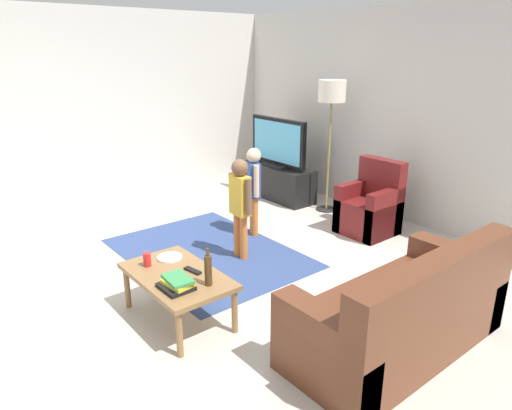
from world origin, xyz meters
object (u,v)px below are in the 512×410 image
at_px(floor_lamp, 332,98).
at_px(plate, 170,257).
at_px(book_stack, 177,283).
at_px(couch, 407,317).
at_px(armchair, 371,209).
at_px(soda_can, 147,259).
at_px(child_near_tv, 254,183).
at_px(tv_remote, 193,271).
at_px(bottle, 208,270).
at_px(tv, 278,143).
at_px(coffee_table, 177,279).
at_px(child_center, 240,200).
at_px(tv_stand, 278,182).

height_order(floor_lamp, plate, floor_lamp).
distance_m(floor_lamp, book_stack, 3.59).
relative_size(couch, book_stack, 6.68).
xyz_separation_m(armchair, soda_can, (-0.04, -2.96, 0.18)).
relative_size(child_near_tv, tv_remote, 6.30).
bearing_deg(bottle, soda_can, -159.86).
bearing_deg(tv, book_stack, -53.36).
distance_m(coffee_table, book_stack, 0.26).
bearing_deg(child_center, plate, -71.24).
height_order(book_stack, tv_remote, book_stack).
xyz_separation_m(armchair, coffee_table, (0.24, -2.84, 0.07)).
bearing_deg(armchair, floor_lamp, 168.11).
distance_m(couch, armchair, 2.42).
bearing_deg(couch, coffee_table, -142.95).
bearing_deg(tv_stand, couch, -27.43).
xyz_separation_m(couch, child_center, (-2.10, 0.05, 0.37)).
distance_m(coffee_table, plate, 0.32).
height_order(floor_lamp, book_stack, floor_lamp).
bearing_deg(book_stack, plate, 157.15).
relative_size(tv_stand, coffee_table, 1.20).
distance_m(tv_remote, soda_can, 0.41).
bearing_deg(tv_remote, armchair, 85.48).
bearing_deg(child_center, armchair, 76.17).
relative_size(tv, floor_lamp, 0.62).
height_order(child_center, bottle, child_center).
relative_size(couch, tv_remote, 10.59).
height_order(coffee_table, bottle, bottle).
height_order(child_near_tv, coffee_table, child_near_tv).
height_order(armchair, child_center, child_center).
height_order(tv_stand, soda_can, soda_can).
bearing_deg(tv_remote, bottle, -14.81).
bearing_deg(tv_stand, armchair, -1.28).
bearing_deg(soda_can, tv_stand, 119.80).
height_order(book_stack, bottle, bottle).
bearing_deg(child_center, soda_can, -73.50).
distance_m(tv, couch, 3.91).
xyz_separation_m(bottle, soda_can, (-0.60, -0.22, -0.07)).
height_order(coffee_table, plate, plate).
height_order(couch, book_stack, couch).
distance_m(child_near_tv, bottle, 2.11).
bearing_deg(tv_stand, coffee_table, -55.24).
xyz_separation_m(tv, plate, (1.70, -2.75, -0.42)).
relative_size(couch, child_near_tv, 1.68).
distance_m(tv, floor_lamp, 1.11).
bearing_deg(book_stack, tv, 126.64).
xyz_separation_m(tv_remote, soda_can, (-0.33, -0.24, 0.05)).
distance_m(tv_stand, tv_remote, 3.44).
relative_size(floor_lamp, coffee_table, 1.78).
relative_size(child_near_tv, soda_can, 8.93).
bearing_deg(book_stack, tv_remote, 124.89).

